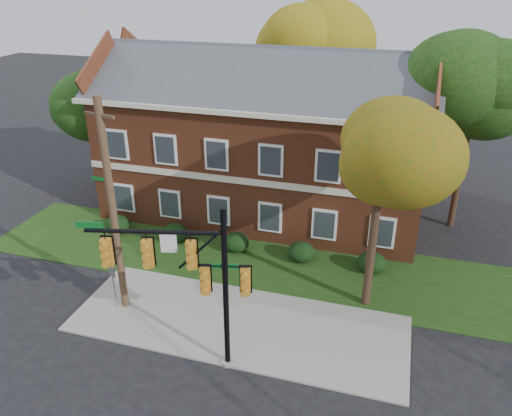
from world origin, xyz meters
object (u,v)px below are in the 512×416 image
(apartment_building, at_px, (264,132))
(hedge_far_right, at_px, (371,263))
(tree_right_rear, at_px, (484,86))
(sign_post, at_px, (113,279))
(traffic_signal, at_px, (191,272))
(utility_pole, at_px, (113,210))
(tree_left_rear, at_px, (101,95))
(hedge_left, at_px, (175,233))
(tree_near_right, at_px, (387,165))
(hedge_far_left, at_px, (118,224))
(tree_far_rear, at_px, (315,45))
(hedge_right, at_px, (301,252))
(hedge_center, at_px, (236,242))

(apartment_building, xyz_separation_m, hedge_far_right, (7.00, -5.25, -4.46))
(tree_right_rear, bearing_deg, sign_post, -140.51)
(apartment_building, distance_m, sign_post, 12.38)
(traffic_signal, xyz_separation_m, utility_pole, (-4.37, 2.33, 0.69))
(tree_left_rear, distance_m, utility_pole, 12.18)
(sign_post, bearing_deg, hedge_far_right, 43.26)
(hedge_left, xyz_separation_m, tree_right_rear, (14.81, 6.11, 7.60))
(tree_near_right, bearing_deg, hedge_far_left, 168.73)
(utility_pole, relative_size, sign_post, 4.27)
(hedge_far_left, distance_m, tree_far_rear, 17.61)
(utility_pole, bearing_deg, hedge_far_left, 136.64)
(hedge_right, bearing_deg, tree_left_rear, 162.63)
(apartment_building, height_order, sign_post, apartment_building)
(apartment_building, xyz_separation_m, tree_far_rear, (1.34, 7.84, 3.86))
(hedge_far_left, height_order, tree_right_rear, tree_right_rear)
(tree_near_right, xyz_separation_m, tree_far_rear, (-5.88, 15.93, 2.17))
(traffic_signal, bearing_deg, utility_pole, 138.28)
(hedge_left, xyz_separation_m, utility_pole, (0.35, -5.93, 4.23))
(tree_near_right, height_order, sign_post, tree_near_right)
(hedge_right, distance_m, tree_near_right, 7.72)
(hedge_far_right, distance_m, traffic_signal, 10.68)
(apartment_building, height_order, tree_near_right, apartment_building)
(tree_left_rear, bearing_deg, sign_post, -58.67)
(hedge_left, xyz_separation_m, hedge_far_right, (10.50, 0.00, 0.00))
(hedge_center, xyz_separation_m, hedge_far_right, (7.00, 0.00, 0.00))
(hedge_left, distance_m, utility_pole, 7.29)
(hedge_left, distance_m, tree_right_rear, 17.74)
(tree_far_rear, distance_m, sign_post, 21.12)
(hedge_right, xyz_separation_m, tree_left_rear, (-13.23, 4.14, 6.16))
(tree_right_rear, bearing_deg, apartment_building, -175.67)
(hedge_left, relative_size, tree_right_rear, 0.13)
(hedge_center, relative_size, tree_left_rear, 0.16)
(tree_near_right, bearing_deg, hedge_center, 158.58)
(hedge_center, xyz_separation_m, tree_far_rear, (1.34, 13.09, 8.32))
(tree_far_rear, bearing_deg, hedge_right, -80.64)
(tree_near_right, bearing_deg, hedge_far_right, 94.52)
(apartment_building, distance_m, hedge_far_right, 9.82)
(hedge_center, relative_size, traffic_signal, 0.21)
(hedge_far_left, distance_m, tree_left_rear, 7.90)
(tree_near_right, bearing_deg, apartment_building, 131.77)
(utility_pole, bearing_deg, hedge_far_right, 43.94)
(apartment_building, bearing_deg, traffic_signal, -84.82)
(tree_near_right, xyz_separation_m, tree_left_rear, (-16.95, 6.97, 0.01))
(hedge_right, relative_size, utility_pole, 0.15)
(traffic_signal, distance_m, sign_post, 5.80)
(utility_pole, xyz_separation_m, sign_post, (-0.35, -0.17, -3.27))
(hedge_left, xyz_separation_m, sign_post, (0.00, -6.10, 0.96))
(apartment_building, relative_size, utility_pole, 2.01)
(tree_far_rear, xyz_separation_m, utility_pole, (-4.49, -19.03, -4.09))
(apartment_building, bearing_deg, hedge_center, -90.00)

